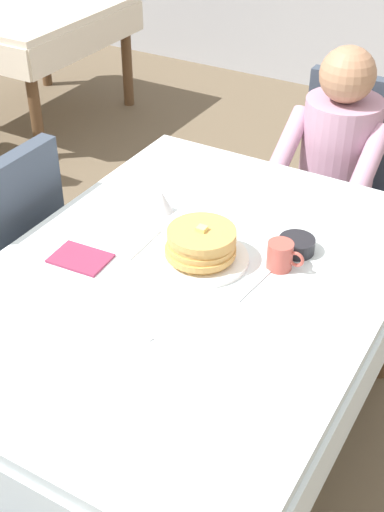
% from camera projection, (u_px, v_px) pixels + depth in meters
% --- Properties ---
extents(ground_plane, '(14.00, 14.00, 0.00)m').
position_uv_depth(ground_plane, '(189.00, 442.00, 2.40)').
color(ground_plane, brown).
extents(dining_table_main, '(1.12, 1.52, 0.74)m').
position_uv_depth(dining_table_main, '(188.00, 298.00, 2.02)').
color(dining_table_main, silver).
rests_on(dining_table_main, ground).
extents(chair_diner, '(0.44, 0.45, 0.93)m').
position_uv_depth(chair_diner, '(344.00, 175.00, 2.88)').
color(chair_diner, '#384251').
rests_on(chair_diner, ground).
extents(diner_person, '(0.40, 0.43, 1.12)m').
position_uv_depth(diner_person, '(335.00, 161.00, 2.69)').
color(diner_person, '#B2849E').
rests_on(diner_person, ground).
extents(chair_left_side, '(0.45, 0.44, 0.93)m').
position_uv_depth(chair_left_side, '(0.00, 256.00, 2.41)').
color(chair_left_side, '#384251').
rests_on(chair_left_side, ground).
extents(plate_breakfast, '(0.28, 0.28, 0.02)m').
position_uv_depth(plate_breakfast, '(201.00, 258.00, 2.02)').
color(plate_breakfast, white).
rests_on(plate_breakfast, dining_table_main).
extents(breakfast_stack, '(0.21, 0.21, 0.10)m').
position_uv_depth(breakfast_stack, '(201.00, 243.00, 1.99)').
color(breakfast_stack, tan).
rests_on(breakfast_stack, plate_breakfast).
extents(cup_coffee, '(0.11, 0.08, 0.08)m').
position_uv_depth(cup_coffee, '(281.00, 256.00, 1.97)').
color(cup_coffee, '#B24C42').
rests_on(cup_coffee, dining_table_main).
extents(bowl_butter, '(0.11, 0.11, 0.04)m').
position_uv_depth(bowl_butter, '(297.00, 245.00, 2.05)').
color(bowl_butter, black).
rests_on(bowl_butter, dining_table_main).
extents(syrup_pitcher, '(0.08, 0.08, 0.07)m').
position_uv_depth(syrup_pitcher, '(161.00, 201.00, 2.23)').
color(syrup_pitcher, silver).
rests_on(syrup_pitcher, dining_table_main).
extents(fork_left_of_plate, '(0.02, 0.18, 0.00)m').
position_uv_depth(fork_left_of_plate, '(144.00, 245.00, 2.09)').
color(fork_left_of_plate, silver).
rests_on(fork_left_of_plate, dining_table_main).
extents(knife_right_of_plate, '(0.03, 0.20, 0.00)m').
position_uv_depth(knife_right_of_plate, '(256.00, 283.00, 1.93)').
color(knife_right_of_plate, silver).
rests_on(knife_right_of_plate, dining_table_main).
extents(spoon_near_edge, '(0.15, 0.05, 0.00)m').
position_uv_depth(spoon_near_edge, '(133.00, 326.00, 1.78)').
color(spoon_near_edge, silver).
rests_on(spoon_near_edge, dining_table_main).
extents(napkin_folded, '(0.18, 0.13, 0.01)m').
position_uv_depth(napkin_folded, '(81.00, 258.00, 2.03)').
color(napkin_folded, '#8C2D4C').
rests_on(napkin_folded, dining_table_main).
extents(background_table_far, '(0.92, 1.12, 0.74)m').
position_uv_depth(background_table_far, '(33.00, 25.00, 4.28)').
color(background_table_far, silver).
rests_on(background_table_far, ground).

